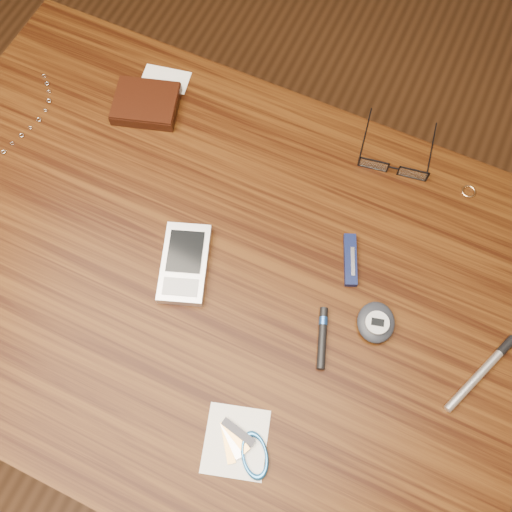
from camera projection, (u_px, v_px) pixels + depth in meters
The scene contains 11 objects.
ground at pixel (227, 367), 1.54m from camera, with size 3.80×3.80×0.00m, color #472814.
desk at pixel (209, 291), 0.94m from camera, with size 1.00×0.70×0.75m.
wallet_and_card at pixel (146, 103), 0.94m from camera, with size 0.12×0.15×0.02m.
eyeglasses at pixel (394, 166), 0.90m from camera, with size 0.13×0.13×0.02m.
gold_ring at pixel (469, 191), 0.89m from camera, with size 0.02×0.02×0.00m, color tan.
pda_phone at pixel (185, 263), 0.84m from camera, with size 0.10×0.14×0.02m.
pedometer at pixel (376, 322), 0.80m from camera, with size 0.07×0.07×0.03m.
notepad_keys at pixel (245, 448), 0.74m from camera, with size 0.12×0.11×0.01m.
pocket_knife at pixel (350, 260), 0.84m from camera, with size 0.05×0.08×0.01m.
silver_pen at pixel (486, 367), 0.78m from camera, with size 0.07×0.14×0.01m.
black_blue_pen at pixel (322, 336), 0.80m from camera, with size 0.04×0.09×0.01m.
Camera 1 is at (0.20, -0.24, 1.54)m, focal length 40.00 mm.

